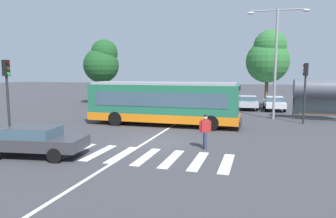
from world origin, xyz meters
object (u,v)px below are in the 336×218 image
Objects in this scene: twin_arm_street_lamp at (276,51)px; parked_car_white at (274,102)px; city_transit_bus at (163,103)px; pedestrian_crossing_street at (205,130)px; traffic_light_near_corner at (7,86)px; parked_car_champagne at (146,99)px; parked_car_black at (172,99)px; traffic_light_far_corner at (305,83)px; foreground_sedan at (34,140)px; background_tree_right at (268,57)px; parked_car_red at (195,100)px; parked_car_silver at (248,102)px; parked_car_teal at (221,101)px; bus_stop_shelter at (322,89)px; background_tree_left at (102,62)px.

parked_car_white is at bearing 87.12° from twin_arm_street_lamp.
city_transit_bus is 7.19m from pedestrian_crossing_street.
parked_car_champagne is at bearing 84.55° from traffic_light_near_corner.
twin_arm_street_lamp is at bearing -92.88° from parked_car_white.
parked_car_black is 1.03× the size of traffic_light_far_corner.
foreground_sedan is 0.58× the size of background_tree_right.
parked_car_black is at bearing 110.81° from pedestrian_crossing_street.
traffic_light_near_corner is at bearing 145.53° from foreground_sedan.
city_transit_bus reaches higher than parked_car_red.
pedestrian_crossing_street reaches higher than parked_car_silver.
parked_car_champagne is at bearing -177.78° from parked_car_teal.
traffic_light_near_corner reaches higher than bus_stop_shelter.
city_transit_bus is 9.96m from foreground_sedan.
parked_car_white is at bearing 49.71° from traffic_light_near_corner.
background_tree_right is at bearing 11.56° from parked_car_champagne.
parked_car_red is at bearing 68.80° from traffic_light_near_corner.
foreground_sedan is 1.02× the size of parked_car_champagne.
traffic_light_far_corner is at bearing 19.58° from city_transit_bus.
traffic_light_near_corner is 0.59× the size of background_tree_left.
parked_car_white is at bearing -1.44° from parked_car_black.
twin_arm_street_lamp is at bearing 71.72° from pedestrian_crossing_street.
foreground_sedan is 1.03× the size of parked_car_white.
parked_car_teal is 1.11× the size of bus_stop_shelter.
bus_stop_shelter is (16.74, -5.37, 1.65)m from parked_car_champagne.
bus_stop_shelter is (14.37, 15.06, 1.65)m from foreground_sedan.
traffic_light_far_corner reaches higher than foreground_sedan.
parked_car_champagne is at bearing 155.89° from twin_arm_street_lamp.
traffic_light_near_corner reaches higher than parked_car_white.
bus_stop_shelter is (11.23, 5.65, 0.83)m from city_transit_bus.
background_tree_right is at bearing 54.42° from traffic_light_near_corner.
parked_car_champagne is 1.01× the size of parked_car_silver.
parked_car_black is at bearing 156.99° from bus_stop_shelter.
foreground_sedan is 0.63× the size of background_tree_left.
parked_car_champagne is at bearing 116.57° from city_transit_bus.
parked_car_champagne is 1.02× the size of parked_car_black.
parked_car_white is 19.61m from background_tree_left.
background_tree_right is at bearing 92.43° from twin_arm_street_lamp.
foreground_sedan is 18.29m from traffic_light_far_corner.
foreground_sedan is 20.95m from parked_car_black.
parked_car_silver is (1.45, 17.30, -0.20)m from pedestrian_crossing_street.
traffic_light_near_corner is (-7.07, -18.22, 2.24)m from parked_car_red.
background_tree_right reaches higher than parked_car_white.
parked_car_silver is 0.53× the size of twin_arm_street_lamp.
bus_stop_shelter is (1.56, 2.20, -0.56)m from traffic_light_far_corner.
traffic_light_near_corner is at bearing -137.33° from city_transit_bus.
parked_car_teal is at bearing 128.61° from twin_arm_street_lamp.
traffic_light_near_corner reaches higher than traffic_light_far_corner.
city_transit_bus is 15.92m from background_tree_right.
parked_car_red is 11.13m from twin_arm_street_lamp.
city_transit_bus is 6.29× the size of pedestrian_crossing_street.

